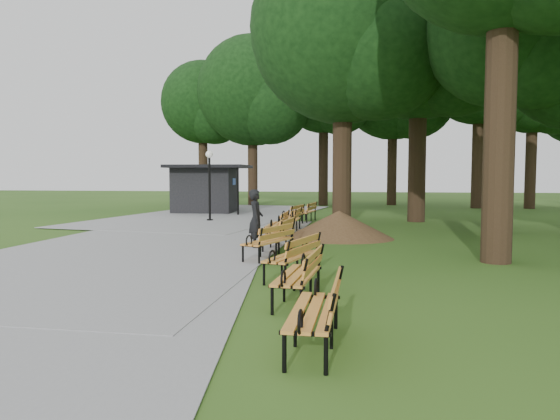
# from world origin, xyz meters

# --- Properties ---
(ground) EXTENTS (100.00, 100.00, 0.00)m
(ground) POSITION_xyz_m (0.00, 0.00, 0.00)
(ground) COLOR #2A5017
(ground) RESTS_ON ground
(path) EXTENTS (12.00, 38.00, 0.06)m
(path) POSITION_xyz_m (-4.00, 3.00, 0.03)
(path) COLOR gray
(path) RESTS_ON ground
(person) EXTENTS (0.49, 0.66, 1.67)m
(person) POSITION_xyz_m (-0.74, 2.86, 0.83)
(person) COLOR black
(person) RESTS_ON ground
(kiosk) EXTENTS (4.19, 3.67, 2.59)m
(kiosk) POSITION_xyz_m (-5.92, 15.77, 1.29)
(kiosk) COLOR black
(kiosk) RESTS_ON ground
(lamp_post) EXTENTS (0.32, 0.32, 3.13)m
(lamp_post) POSITION_xyz_m (-4.29, 10.74, 2.25)
(lamp_post) COLOR black
(lamp_post) RESTS_ON ground
(dirt_mound) EXTENTS (2.99, 2.99, 0.91)m
(dirt_mound) POSITION_xyz_m (1.52, 5.51, 0.45)
(dirt_mound) COLOR #47301C
(dirt_mound) RESTS_ON ground
(bench_0) EXTENTS (0.70, 1.92, 0.88)m
(bench_0) POSITION_xyz_m (1.46, -5.22, 0.44)
(bench_0) COLOR orange
(bench_0) RESTS_ON ground
(bench_1) EXTENTS (0.81, 1.95, 0.88)m
(bench_1) POSITION_xyz_m (1.05, -3.06, 0.44)
(bench_1) COLOR orange
(bench_1) RESTS_ON ground
(bench_2) EXTENTS (1.15, 2.00, 0.88)m
(bench_2) POSITION_xyz_m (0.73, -1.13, 0.44)
(bench_2) COLOR orange
(bench_2) RESTS_ON ground
(bench_3) EXTENTS (1.26, 2.00, 0.88)m
(bench_3) POSITION_xyz_m (-0.11, 1.09, 0.44)
(bench_3) COLOR orange
(bench_3) RESTS_ON ground
(bench_4) EXTENTS (0.84, 1.96, 0.88)m
(bench_4) POSITION_xyz_m (-0.09, 2.79, 0.44)
(bench_4) COLOR orange
(bench_4) RESTS_ON ground
(bench_5) EXTENTS (0.65, 1.90, 0.88)m
(bench_5) POSITION_xyz_m (-0.50, 5.27, 0.44)
(bench_5) COLOR orange
(bench_5) RESTS_ON ground
(bench_6) EXTENTS (0.70, 1.92, 0.88)m
(bench_6) POSITION_xyz_m (-0.25, 7.08, 0.44)
(bench_6) COLOR orange
(bench_6) RESTS_ON ground
(bench_7) EXTENTS (1.00, 1.99, 0.88)m
(bench_7) POSITION_xyz_m (-0.46, 9.15, 0.44)
(bench_7) COLOR orange
(bench_7) RESTS_ON ground
(bench_8) EXTENTS (0.91, 1.97, 0.88)m
(bench_8) POSITION_xyz_m (-0.03, 11.05, 0.44)
(bench_8) COLOR orange
(bench_8) RESTS_ON ground
(lawn_tree_1) EXTENTS (5.39, 5.39, 9.78)m
(lawn_tree_1) POSITION_xyz_m (7.02, 7.52, 7.03)
(lawn_tree_1) COLOR black
(lawn_tree_1) RESTS_ON ground
(lawn_tree_2) EXTENTS (7.62, 7.62, 11.78)m
(lawn_tree_2) POSITION_xyz_m (1.53, 10.18, 7.93)
(lawn_tree_2) COLOR black
(lawn_tree_2) RESTS_ON ground
(lawn_tree_4) EXTENTS (7.69, 7.69, 12.16)m
(lawn_tree_4) POSITION_xyz_m (4.77, 11.93, 8.27)
(lawn_tree_4) COLOR black
(lawn_tree_4) RESTS_ON ground
(tree_backdrop) EXTENTS (36.83, 9.93, 16.10)m
(tree_backdrop) POSITION_xyz_m (6.28, 22.97, 8.05)
(tree_backdrop) COLOR black
(tree_backdrop) RESTS_ON ground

